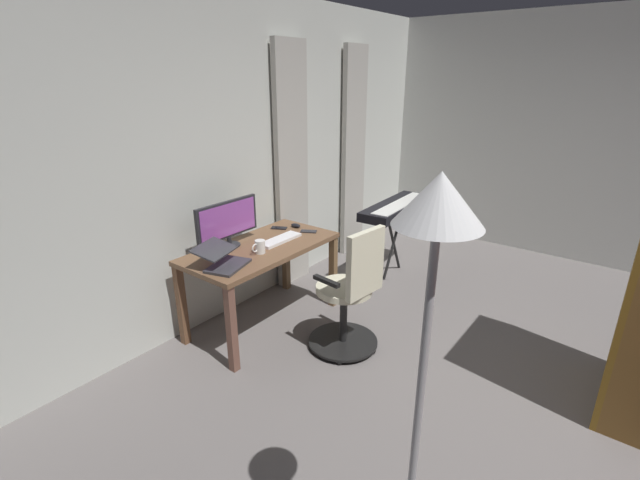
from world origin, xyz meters
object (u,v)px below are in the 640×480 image
at_px(computer_mouse, 296,225).
at_px(cell_phone_face_up, 279,228).
at_px(computer_keyboard, 280,240).
at_px(cell_phone_by_monitor, 309,231).
at_px(office_chair, 350,296).
at_px(mug_tea, 260,247).
at_px(desk, 262,257).
at_px(floor_lamp, 431,286).
at_px(computer_monitor, 228,221).
at_px(laptop, 223,260).
at_px(piano_keyboard, 396,209).

bearing_deg(computer_mouse, cell_phone_face_up, -40.26).
distance_m(computer_keyboard, computer_mouse, 0.38).
height_order(computer_keyboard, cell_phone_by_monitor, computer_keyboard).
bearing_deg(office_chair, mug_tea, 115.51).
bearing_deg(computer_mouse, desk, 8.32).
height_order(cell_phone_by_monitor, floor_lamp, floor_lamp).
distance_m(office_chair, cell_phone_face_up, 1.08).
bearing_deg(office_chair, computer_monitor, 111.93).
distance_m(desk, mug_tea, 0.22).
bearing_deg(computer_monitor, office_chair, 104.90).
relative_size(computer_monitor, computer_keyboard, 1.47).
relative_size(laptop, mug_tea, 3.16).
bearing_deg(computer_mouse, computer_keyboard, 19.67).
distance_m(laptop, cell_phone_by_monitor, 0.98).
relative_size(mug_tea, floor_lamp, 0.07).
bearing_deg(mug_tea, piano_keyboard, 170.32).
bearing_deg(computer_monitor, cell_phone_by_monitor, 154.88).
relative_size(desk, laptop, 3.25).
bearing_deg(mug_tea, floor_lamp, 59.81).
xyz_separation_m(office_chair, mug_tea, (0.24, -0.72, 0.31)).
height_order(desk, computer_mouse, computer_mouse).
distance_m(cell_phone_face_up, floor_lamp, 2.81).
bearing_deg(computer_monitor, computer_keyboard, 141.92).
relative_size(laptop, floor_lamp, 0.23).
xyz_separation_m(laptop, cell_phone_face_up, (-0.89, -0.25, -0.05)).
bearing_deg(cell_phone_by_monitor, office_chair, 32.88).
bearing_deg(laptop, mug_tea, 157.64).
xyz_separation_m(office_chair, cell_phone_face_up, (-0.30, -1.00, 0.26)).
xyz_separation_m(computer_monitor, laptop, (0.31, 0.29, -0.16)).
bearing_deg(piano_keyboard, laptop, -11.54).
distance_m(desk, computer_keyboard, 0.22).
bearing_deg(computer_monitor, cell_phone_face_up, 176.47).
bearing_deg(floor_lamp, mug_tea, -120.19).
bearing_deg(laptop, office_chair, 111.40).
relative_size(desk, floor_lamp, 0.73).
bearing_deg(desk, cell_phone_by_monitor, 169.20).
height_order(cell_phone_face_up, cell_phone_by_monitor, same).
xyz_separation_m(desk, computer_mouse, (-0.54, -0.08, 0.12)).
relative_size(computer_monitor, laptop, 1.52).
bearing_deg(cell_phone_face_up, computer_monitor, -31.16).
relative_size(computer_monitor, cell_phone_face_up, 4.31).
xyz_separation_m(office_chair, floor_lamp, (1.34, 1.17, 0.97)).
distance_m(laptop, floor_lamp, 2.17).
distance_m(computer_keyboard, piano_keyboard, 1.46).
distance_m(computer_mouse, piano_keyboard, 1.16).
bearing_deg(office_chair, cell_phone_by_monitor, 68.61).
height_order(laptop, floor_lamp, floor_lamp).
bearing_deg(floor_lamp, computer_monitor, -115.68).
distance_m(cell_phone_by_monitor, mug_tea, 0.63).
xyz_separation_m(computer_monitor, cell_phone_by_monitor, (-0.67, 0.31, -0.21)).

